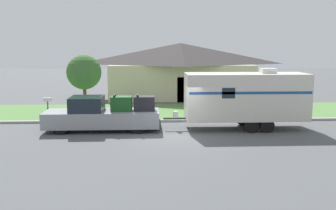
# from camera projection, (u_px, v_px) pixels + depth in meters

# --- Properties ---
(ground_plane) EXTENTS (120.00, 120.00, 0.00)m
(ground_plane) POSITION_uv_depth(u_px,v_px,m) (178.00, 136.00, 19.51)
(ground_plane) COLOR #515456
(curb_strip) EXTENTS (80.00, 0.30, 0.14)m
(curb_strip) POSITION_uv_depth(u_px,v_px,m) (174.00, 121.00, 23.19)
(curb_strip) COLOR #999993
(curb_strip) RESTS_ON ground_plane
(lawn_strip) EXTENTS (80.00, 7.00, 0.03)m
(lawn_strip) POSITION_uv_depth(u_px,v_px,m) (171.00, 111.00, 26.80)
(lawn_strip) COLOR #568442
(lawn_strip) RESTS_ON ground_plane
(house_across_street) EXTENTS (13.43, 6.78, 4.91)m
(house_across_street) POSITION_uv_depth(u_px,v_px,m) (180.00, 69.00, 33.88)
(house_across_street) COLOR beige
(house_across_street) RESTS_ON ground_plane
(pickup_truck) EXTENTS (6.39, 2.02, 2.02)m
(pickup_truck) POSITION_uv_depth(u_px,v_px,m) (103.00, 115.00, 20.69)
(pickup_truck) COLOR black
(pickup_truck) RESTS_ON ground_plane
(travel_trailer) EXTENTS (7.99, 2.24, 3.42)m
(travel_trailer) POSITION_uv_depth(u_px,v_px,m) (246.00, 96.00, 20.92)
(travel_trailer) COLOR black
(travel_trailer) RESTS_ON ground_plane
(mailbox) EXTENTS (0.48, 0.20, 1.42)m
(mailbox) POSITION_uv_depth(u_px,v_px,m) (48.00, 103.00, 23.62)
(mailbox) COLOR brown
(mailbox) RESTS_ON ground_plane
(tree_in_yard) EXTENTS (2.39, 2.39, 4.06)m
(tree_in_yard) POSITION_uv_depth(u_px,v_px,m) (84.00, 72.00, 25.70)
(tree_in_yard) COLOR brown
(tree_in_yard) RESTS_ON ground_plane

